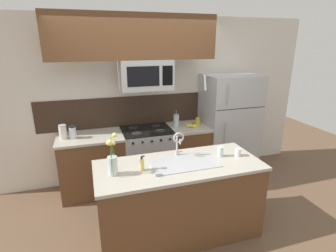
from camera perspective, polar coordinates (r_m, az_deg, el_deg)
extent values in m
plane|color=brown|center=(3.70, -0.94, -18.89)|extent=(10.00, 10.00, 0.00)
cube|color=silver|center=(4.37, -2.06, 5.83)|extent=(5.20, 0.10, 2.60)
cube|color=#332319|center=(4.28, -5.71, 3.44)|extent=(3.20, 0.01, 0.48)
cube|color=brown|center=(4.14, -16.00, -8.25)|extent=(0.92, 0.62, 0.88)
cube|color=#B2AD9E|center=(3.97, -16.56, -2.32)|extent=(0.95, 0.65, 0.03)
cube|color=brown|center=(4.41, 4.21, -5.90)|extent=(0.60, 0.62, 0.88)
cube|color=#B2AD9E|center=(4.25, 4.35, -0.27)|extent=(0.63, 0.65, 0.03)
cube|color=#A8AAAF|center=(4.22, -4.49, -6.81)|extent=(0.76, 0.62, 0.91)
cube|color=black|center=(4.05, -4.65, -0.86)|extent=(0.76, 0.62, 0.01)
cylinder|color=black|center=(3.88, -6.82, -1.60)|extent=(0.15, 0.15, 0.01)
cylinder|color=black|center=(3.96, -1.64, -1.08)|extent=(0.15, 0.15, 0.01)
cylinder|color=black|center=(4.14, -7.54, -0.39)|extent=(0.15, 0.15, 0.01)
cylinder|color=black|center=(4.21, -2.66, 0.07)|extent=(0.15, 0.15, 0.01)
cylinder|color=black|center=(3.72, -7.61, -3.76)|extent=(0.03, 0.02, 0.03)
cylinder|color=black|center=(3.74, -5.55, -3.54)|extent=(0.03, 0.02, 0.03)
cylinder|color=black|center=(3.77, -3.51, -3.32)|extent=(0.03, 0.02, 0.03)
cylinder|color=black|center=(3.80, -1.51, -3.11)|extent=(0.03, 0.02, 0.03)
cylinder|color=black|center=(3.84, 0.45, -2.89)|extent=(0.03, 0.02, 0.03)
cube|color=#A8AAAF|center=(3.84, -4.90, 11.08)|extent=(0.74, 0.40, 0.42)
cube|color=black|center=(3.63, -5.35, 10.68)|extent=(0.45, 0.00, 0.27)
cube|color=black|center=(3.71, -0.09, 10.92)|extent=(0.15, 0.00, 0.27)
cube|color=brown|center=(3.75, -7.50, 18.69)|extent=(2.28, 0.34, 0.60)
cube|color=#A8AAAF|center=(4.59, 12.87, 0.21)|extent=(0.88, 0.72, 1.71)
cube|color=black|center=(4.20, 15.67, 3.66)|extent=(0.84, 0.00, 0.01)
cylinder|color=#99999E|center=(4.00, 12.89, 6.70)|extent=(0.01, 0.01, 0.31)
cylinder|color=#99999E|center=(4.20, 12.18, -3.39)|extent=(0.01, 0.01, 0.65)
cylinder|color=silver|center=(3.95, -21.90, -1.32)|extent=(0.11, 0.11, 0.18)
cylinder|color=#B2B2B7|center=(3.92, -22.07, 0.05)|extent=(0.11, 0.11, 0.02)
cylinder|color=silver|center=(3.92, -20.04, -1.38)|extent=(0.10, 0.10, 0.16)
cylinder|color=black|center=(3.89, -20.18, -0.13)|extent=(0.09, 0.09, 0.02)
ellipsoid|color=yellow|center=(4.19, 5.29, 0.02)|extent=(0.15, 0.14, 0.07)
ellipsoid|color=yellow|center=(4.21, 5.27, 0.09)|extent=(0.17, 0.10, 0.05)
ellipsoid|color=yellow|center=(4.19, 5.44, 0.04)|extent=(0.18, 0.06, 0.05)
ellipsoid|color=yellow|center=(4.21, 5.44, 0.11)|extent=(0.18, 0.07, 0.04)
ellipsoid|color=yellow|center=(4.20, 5.58, 0.05)|extent=(0.17, 0.10, 0.05)
ellipsoid|color=yellow|center=(4.22, 5.56, 0.12)|extent=(0.16, 0.13, 0.05)
cylinder|color=brown|center=(4.19, 5.44, 0.45)|extent=(0.02, 0.02, 0.03)
cylinder|color=silver|center=(4.21, 1.79, 1.13)|extent=(0.09, 0.09, 0.18)
cylinder|color=#A3A3AA|center=(4.18, 1.81, 2.44)|extent=(0.08, 0.08, 0.02)
cylinder|color=#A3A3AA|center=(4.17, 1.81, 2.90)|extent=(0.01, 0.01, 0.05)
sphere|color=#A3A3AA|center=(4.16, 1.81, 3.34)|extent=(0.02, 0.02, 0.02)
cylinder|color=gold|center=(4.34, 6.50, 1.07)|extent=(0.08, 0.08, 0.11)
cube|color=brown|center=(3.19, 2.34, -15.91)|extent=(1.83, 0.75, 0.88)
cube|color=#B2AD9E|center=(2.96, 2.46, -8.58)|extent=(1.86, 0.78, 0.03)
cube|color=#ADAFB5|center=(2.97, 3.53, -8.05)|extent=(0.76, 0.42, 0.01)
cube|color=#ADAFB5|center=(2.96, 0.28, -9.89)|extent=(0.30, 0.32, 0.15)
cube|color=#ADAFB5|center=(3.07, 6.59, -8.91)|extent=(0.30, 0.32, 0.15)
cylinder|color=#B7BABF|center=(3.18, 1.93, -6.10)|extent=(0.04, 0.04, 0.02)
cylinder|color=#B7BABF|center=(3.13, 1.95, -4.10)|extent=(0.02, 0.02, 0.22)
torus|color=#B7BABF|center=(3.05, 2.32, -2.55)|extent=(0.13, 0.02, 0.13)
cylinder|color=#B7BABF|center=(3.01, 2.67, -3.43)|extent=(0.02, 0.02, 0.06)
cube|color=#B7BABF|center=(3.18, 2.53, -5.61)|extent=(0.07, 0.01, 0.01)
cylinder|color=#DBCC75|center=(2.81, -5.73, -8.36)|extent=(0.05, 0.05, 0.13)
cylinder|color=black|center=(2.77, -5.78, -6.94)|extent=(0.02, 0.02, 0.02)
cube|color=black|center=(2.77, -5.47, -6.56)|extent=(0.03, 0.01, 0.01)
cylinder|color=silver|center=(3.18, 11.32, -5.46)|extent=(0.07, 0.07, 0.12)
cylinder|color=silver|center=(3.24, 14.97, -5.54)|extent=(0.07, 0.07, 0.09)
cylinder|color=silver|center=(2.75, -11.95, -8.47)|extent=(0.10, 0.10, 0.20)
cylinder|color=silver|center=(2.78, -11.86, -9.65)|extent=(0.09, 0.09, 0.06)
cylinder|color=#386B2D|center=(2.72, -11.73, -5.64)|extent=(0.05, 0.06, 0.34)
sphere|color=#EFE066|center=(2.69, -11.56, -1.97)|extent=(0.05, 0.05, 0.05)
cylinder|color=#386B2D|center=(2.72, -11.84, -6.51)|extent=(0.03, 0.03, 0.27)
sphere|color=#EFE066|center=(2.69, -11.78, -3.72)|extent=(0.04, 0.04, 0.04)
cylinder|color=#386B2D|center=(2.66, -12.23, -6.48)|extent=(0.02, 0.08, 0.32)
sphere|color=#EFE066|center=(2.56, -12.58, -3.54)|extent=(0.06, 0.06, 0.06)
cylinder|color=#386B2D|center=(2.70, -12.36, -6.49)|extent=(0.03, 0.01, 0.29)
sphere|color=#EFE066|center=(2.65, -12.84, -3.65)|extent=(0.05, 0.05, 0.05)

